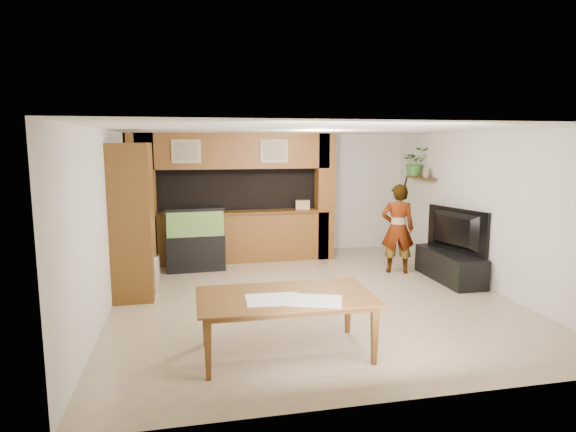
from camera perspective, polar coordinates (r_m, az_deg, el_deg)
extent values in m
plane|color=tan|center=(7.77, 2.54, -9.40)|extent=(6.50, 6.50, 0.00)
plane|color=white|center=(7.39, 2.68, 10.15)|extent=(6.50, 6.50, 0.00)
plane|color=beige|center=(10.62, -1.79, 2.66)|extent=(6.00, 0.00, 6.00)
plane|color=beige|center=(7.32, -20.75, -0.59)|extent=(0.00, 6.50, 6.50)
plane|color=beige|center=(8.71, 22.08, 0.72)|extent=(0.00, 6.50, 6.50)
cube|color=brown|center=(9.83, -6.12, -2.58)|extent=(3.80, 0.35, 1.00)
cube|color=brown|center=(9.75, -6.16, 0.42)|extent=(3.80, 0.43, 0.04)
cube|color=brown|center=(9.65, -6.28, 7.67)|extent=(3.80, 0.35, 0.70)
cube|color=brown|center=(9.70, -16.83, 1.73)|extent=(0.50, 0.35, 2.60)
cube|color=brown|center=(10.06, 4.35, 2.31)|extent=(0.35, 0.35, 2.60)
cube|color=black|center=(10.24, -6.52, 3.23)|extent=(4.20, 0.45, 0.85)
cube|color=tan|center=(9.41, -11.98, 7.51)|extent=(0.55, 0.03, 0.45)
cube|color=tan|center=(9.39, -11.98, 7.51)|extent=(0.43, 0.01, 0.35)
cube|color=tan|center=(9.56, -1.65, 7.71)|extent=(0.55, 0.03, 0.45)
cube|color=tan|center=(9.54, -1.63, 7.70)|extent=(0.43, 0.01, 0.35)
cylinder|color=black|center=(8.24, -19.73, 4.63)|extent=(0.04, 0.25, 0.25)
cylinder|color=white|center=(8.24, -19.55, 4.64)|extent=(0.01, 0.21, 0.21)
cube|color=brown|center=(10.27, 15.44, 4.39)|extent=(0.25, 0.90, 0.04)
cube|color=brown|center=(7.89, -17.91, -0.53)|extent=(0.60, 0.99, 2.41)
cylinder|color=#B2B2B7|center=(8.14, -16.05, -6.64)|extent=(0.33, 0.33, 0.61)
cube|color=black|center=(9.33, -10.89, -4.30)|extent=(1.09, 0.41, 0.68)
cube|color=#2F763E|center=(9.22, -10.99, -0.80)|extent=(1.05, 0.38, 0.47)
cube|color=black|center=(9.18, -11.03, 0.83)|extent=(1.09, 0.41, 0.05)
cube|color=black|center=(9.01, 18.60, -5.63)|extent=(0.56, 1.53, 0.51)
imported|color=black|center=(8.88, 18.80, -1.62)|extent=(0.53, 1.33, 0.77)
cube|color=tan|center=(10.08, 16.01, 4.97)|extent=(0.04, 0.15, 0.20)
imported|color=#3A712D|center=(10.43, 14.82, 6.22)|extent=(0.60, 0.54, 0.59)
imported|color=#9C7655|center=(9.15, 12.87, -1.47)|extent=(0.70, 0.57, 1.67)
cylinder|color=black|center=(8.92, 13.78, 3.93)|extent=(0.04, 0.10, 0.16)
imported|color=brown|center=(5.59, -0.19, -12.91)|extent=(2.00, 1.13, 0.70)
cube|color=silver|center=(5.33, 3.12, -9.96)|extent=(0.71, 0.61, 0.01)
cube|color=silver|center=(5.36, -1.73, -9.84)|extent=(0.63, 0.47, 0.01)
cube|color=tan|center=(9.96, 1.76, 1.31)|extent=(0.32, 0.25, 0.19)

